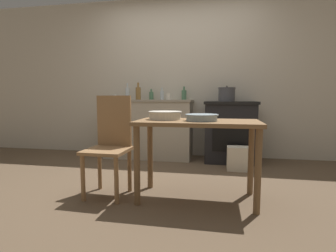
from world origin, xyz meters
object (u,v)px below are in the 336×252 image
at_px(work_table, 197,134).
at_px(cup_mid_right, 115,97).
at_px(bottle_center_left, 138,93).
at_px(bottle_center, 184,95).
at_px(chair, 110,143).
at_px(flour_sack, 238,158).
at_px(mixing_bowl_small, 165,115).
at_px(cup_center_right, 169,97).
at_px(mixing_bowl_large, 202,117).
at_px(stock_pot, 227,94).
at_px(stove, 230,131).
at_px(bottle_left, 127,93).
at_px(bottle_far_left, 162,95).
at_px(bottle_mid_left, 151,96).

height_order(work_table, cup_mid_right, cup_mid_right).
xyz_separation_m(bottle_center_left, bottle_center, (0.72, 0.13, -0.02)).
relative_size(chair, flour_sack, 3.10).
xyz_separation_m(mixing_bowl_small, bottle_center_left, (-0.76, 1.59, 0.24)).
bearing_deg(work_table, cup_center_right, 110.42).
distance_m(flour_sack, mixing_bowl_large, 1.34).
bearing_deg(cup_center_right, bottle_center, 59.81).
bearing_deg(stock_pot, chair, -125.74).
distance_m(flour_sack, bottle_center_left, 1.85).
relative_size(stove, bottle_center, 4.35).
height_order(work_table, bottle_center_left, bottle_center_left).
xyz_separation_m(mixing_bowl_large, bottle_left, (-1.31, 1.72, 0.25)).
bearing_deg(stove, work_table, -102.85).
height_order(bottle_left, cup_mid_right, bottle_left).
bearing_deg(bottle_center_left, cup_mid_right, -171.51).
xyz_separation_m(bottle_center, cup_mid_right, (-1.10, -0.19, -0.04)).
bearing_deg(bottle_center_left, mixing_bowl_small, -64.50).
distance_m(stove, bottle_center_left, 1.55).
bearing_deg(stock_pot, bottle_center_left, 178.18).
distance_m(bottle_left, bottle_center, 0.92).
bearing_deg(bottle_left, stock_pot, -2.95).
bearing_deg(mixing_bowl_small, mixing_bowl_large, -14.76).
height_order(stock_pot, mixing_bowl_large, stock_pot).
bearing_deg(flour_sack, bottle_far_left, 149.98).
bearing_deg(mixing_bowl_small, cup_center_right, 99.24).
height_order(flour_sack, mixing_bowl_large, mixing_bowl_large).
bearing_deg(stove, cup_center_right, -171.37).
bearing_deg(chair, bottle_mid_left, 92.76).
relative_size(work_table, cup_mid_right, 12.87).
xyz_separation_m(bottle_left, bottle_center_left, (0.19, -0.04, 0.00)).
distance_m(stove, mixing_bowl_large, 1.69).
distance_m(bottle_far_left, bottle_mid_left, 0.18).
bearing_deg(flour_sack, bottle_center_left, 159.77).
xyz_separation_m(chair, stock_pot, (1.16, 1.61, 0.49)).
bearing_deg(bottle_center_left, mixing_bowl_large, -56.50).
height_order(stove, mixing_bowl_small, stove).
distance_m(work_table, bottle_mid_left, 2.03).
xyz_separation_m(bottle_far_left, cup_mid_right, (-0.74, -0.17, -0.03)).
relative_size(stove, cup_center_right, 9.29).
bearing_deg(cup_center_right, bottle_mid_left, 137.15).
bearing_deg(bottle_center_left, bottle_left, 169.17).
distance_m(work_table, bottle_far_left, 1.94).
distance_m(stock_pot, mixing_bowl_small, 1.68).
height_order(chair, cup_center_right, cup_center_right).
height_order(stove, work_table, stove).
relative_size(work_table, cup_center_right, 11.55).
distance_m(mixing_bowl_small, bottle_center_left, 1.77).
bearing_deg(work_table, bottle_center, 101.21).
bearing_deg(bottle_left, mixing_bowl_small, -59.67).
bearing_deg(bottle_center_left, work_table, -57.03).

